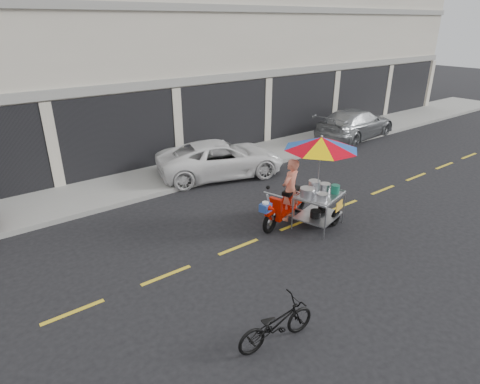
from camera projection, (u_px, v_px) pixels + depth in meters
ground at (296, 224)px, 11.05m from camera, size 90.00×90.00×0.00m
sidewalk at (193, 168)px, 15.04m from camera, size 45.00×3.00×0.15m
shophouse_block at (184, 42)px, 18.70m from camera, size 36.00×8.11×10.40m
centerline at (296, 224)px, 11.05m from camera, size 42.00×0.10×0.01m
white_pickup at (221, 159)px, 14.31m from camera, size 4.95×3.32×1.26m
silver_pickup at (355, 124)px, 18.94m from camera, size 4.94×2.48×1.38m
near_bicycle at (276, 324)px, 6.85m from camera, size 1.57×0.68×0.80m
food_vendor_rig at (309, 169)px, 10.51m from camera, size 2.89×2.39×2.53m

